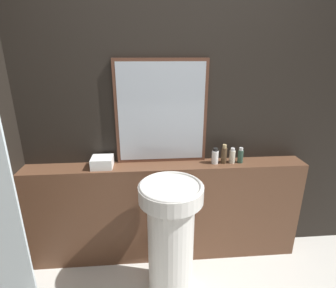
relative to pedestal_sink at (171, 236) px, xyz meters
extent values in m
cube|color=black|center=(0.00, 0.53, 0.74)|extent=(8.00, 0.06, 2.50)
cube|color=brown|center=(0.00, 0.40, -0.06)|extent=(2.31, 0.21, 0.89)
cylinder|color=silver|center=(0.00, 0.00, -0.11)|extent=(0.33, 0.33, 0.81)
cylinder|color=silver|center=(0.00, 0.00, 0.35)|extent=(0.45, 0.45, 0.11)
torus|color=silver|center=(0.00, 0.00, 0.41)|extent=(0.43, 0.43, 0.02)
cube|color=#563323|center=(-0.04, 0.49, 0.80)|extent=(0.73, 0.03, 0.83)
cube|color=#B2BCC6|center=(-0.04, 0.48, 0.80)|extent=(0.68, 0.02, 0.78)
cube|color=white|center=(-0.52, 0.40, 0.43)|extent=(0.17, 0.16, 0.08)
cylinder|color=white|center=(0.40, 0.40, 0.44)|extent=(0.05, 0.05, 0.11)
cylinder|color=black|center=(0.40, 0.40, 0.51)|extent=(0.04, 0.04, 0.02)
cylinder|color=#4C3823|center=(0.47, 0.40, 0.45)|extent=(0.04, 0.04, 0.13)
cylinder|color=tan|center=(0.47, 0.40, 0.53)|extent=(0.03, 0.03, 0.03)
cylinder|color=beige|center=(0.54, 0.40, 0.44)|extent=(0.05, 0.05, 0.11)
cylinder|color=silver|center=(0.54, 0.40, 0.50)|extent=(0.03, 0.03, 0.02)
cylinder|color=#2D4C3D|center=(0.61, 0.40, 0.44)|extent=(0.04, 0.04, 0.11)
cylinder|color=silver|center=(0.61, 0.40, 0.50)|extent=(0.03, 0.03, 0.02)
camera|label=1|loc=(-0.15, -1.56, 1.25)|focal=28.00mm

